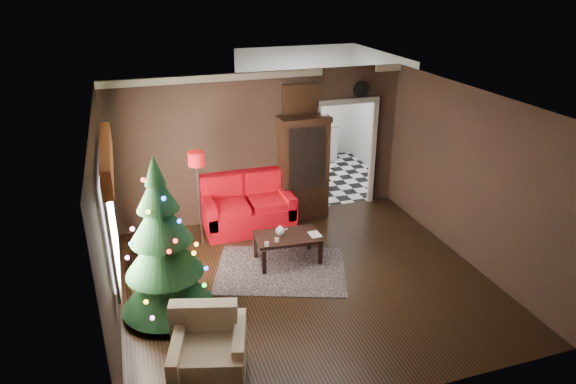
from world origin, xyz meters
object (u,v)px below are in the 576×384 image
object	(u,v)px
kitchen_table	(309,169)
floor_lamp	(199,201)
teapot	(280,231)
loveseat	(248,204)
curio_cabinet	(303,170)
christmas_tree	(163,246)
armchair	(209,349)
wall_clock	(361,89)
coffee_table	(287,248)

from	to	relation	value
kitchen_table	floor_lamp	bearing A→B (deg)	-143.69
teapot	loveseat	bearing A→B (deg)	99.26
teapot	kitchen_table	size ratio (longest dim) A/B	0.23
floor_lamp	teapot	world-z (taller)	floor_lamp
teapot	kitchen_table	xyz separation A→B (m)	(1.59, 2.96, -0.18)
curio_cabinet	christmas_tree	distance (m)	3.70
loveseat	christmas_tree	distance (m)	2.79
christmas_tree	armchair	xyz separation A→B (m)	(0.33, -1.51, -0.59)
christmas_tree	wall_clock	size ratio (longest dim) A/B	7.52
loveseat	christmas_tree	size ratio (longest dim) A/B	0.71
loveseat	floor_lamp	distance (m)	1.04
loveseat	coffee_table	size ratio (longest dim) A/B	1.65
coffee_table	floor_lamp	bearing A→B (deg)	141.17
floor_lamp	wall_clock	bearing A→B (deg)	12.93
teapot	curio_cabinet	bearing A→B (deg)	58.49
loveseat	kitchen_table	bearing A→B (deg)	42.51
christmas_tree	kitchen_table	world-z (taller)	christmas_tree
armchair	kitchen_table	world-z (taller)	armchair
christmas_tree	teapot	bearing A→B (deg)	23.95
loveseat	curio_cabinet	xyz separation A→B (m)	(1.15, 0.22, 0.45)
christmas_tree	wall_clock	world-z (taller)	wall_clock
loveseat	armchair	bearing A→B (deg)	-110.36
christmas_tree	coffee_table	world-z (taller)	christmas_tree
floor_lamp	teapot	size ratio (longest dim) A/B	10.12
kitchen_table	teapot	bearing A→B (deg)	-118.21
armchair	wall_clock	bearing A→B (deg)	63.31
armchair	floor_lamp	bearing A→B (deg)	98.22
coffee_table	teapot	bearing A→B (deg)	156.70
christmas_tree	teapot	world-z (taller)	christmas_tree
armchair	coffee_table	xyz separation A→B (m)	(1.68, 2.31, -0.22)
wall_clock	kitchen_table	distance (m)	2.43
armchair	teapot	xyz separation A→B (m)	(1.57, 2.35, 0.10)
curio_cabinet	kitchen_table	bearing A→B (deg)	65.56
floor_lamp	loveseat	bearing A→B (deg)	20.84
wall_clock	armchair	bearing A→B (deg)	-132.40
curio_cabinet	wall_clock	size ratio (longest dim) A/B	5.94
teapot	christmas_tree	bearing A→B (deg)	-156.05
floor_lamp	wall_clock	size ratio (longest dim) A/B	5.49
kitchen_table	armchair	bearing A→B (deg)	-120.74
christmas_tree	kitchen_table	bearing A→B (deg)	47.49
loveseat	kitchen_table	size ratio (longest dim) A/B	2.27
loveseat	teapot	size ratio (longest dim) A/B	9.79
armchair	teapot	size ratio (longest dim) A/B	4.94
curio_cabinet	loveseat	bearing A→B (deg)	-169.17
teapot	wall_clock	bearing A→B (deg)	38.64
coffee_table	wall_clock	distance (m)	3.43
curio_cabinet	armchair	bearing A→B (deg)	-122.87
curio_cabinet	coffee_table	size ratio (longest dim) A/B	1.85
curio_cabinet	kitchen_table	distance (m)	1.67
wall_clock	kitchen_table	world-z (taller)	wall_clock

